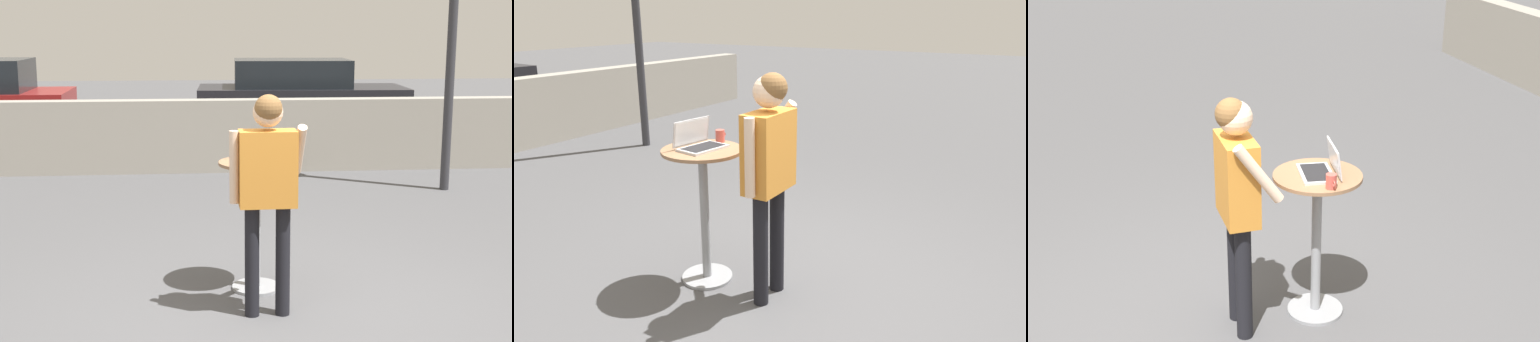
% 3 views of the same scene
% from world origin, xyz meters
% --- Properties ---
extents(ground_plane, '(50.00, 50.00, 0.00)m').
position_xyz_m(ground_plane, '(0.00, 0.00, 0.00)').
color(ground_plane, '#4C4C4F').
extents(cafe_table, '(0.61, 0.61, 1.09)m').
position_xyz_m(cafe_table, '(-0.10, 0.74, 0.69)').
color(cafe_table, gray).
rests_on(cafe_table, ground_plane).
extents(laptop, '(0.38, 0.30, 0.21)m').
position_xyz_m(laptop, '(-0.10, 0.77, 1.13)').
color(laptop, '#B7BABF').
rests_on(laptop, cafe_table).
extents(coffee_mug, '(0.11, 0.07, 0.10)m').
position_xyz_m(coffee_mug, '(0.14, 0.75, 1.14)').
color(coffee_mug, '#C14C42').
rests_on(coffee_mug, cafe_table).
extents(standing_person, '(0.56, 0.37, 1.68)m').
position_xyz_m(standing_person, '(-0.07, 0.17, 1.08)').
color(standing_person, black).
rests_on(standing_person, ground_plane).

